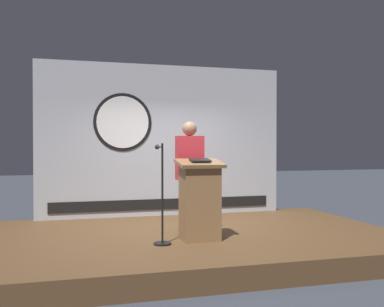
# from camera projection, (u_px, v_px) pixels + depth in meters

# --- Properties ---
(ground_plane) EXTENTS (40.00, 40.00, 0.00)m
(ground_plane) POSITION_uv_depth(u_px,v_px,m) (189.00, 252.00, 6.92)
(ground_plane) COLOR #383D47
(stage_platform) EXTENTS (6.40, 4.00, 0.30)m
(stage_platform) POSITION_uv_depth(u_px,v_px,m) (189.00, 243.00, 6.92)
(stage_platform) COLOR brown
(stage_platform) RESTS_ON ground
(banner_display) EXTENTS (4.74, 0.12, 2.89)m
(banner_display) POSITION_uv_depth(u_px,v_px,m) (162.00, 141.00, 8.66)
(banner_display) COLOR #B2B7C1
(banner_display) RESTS_ON stage_platform
(podium) EXTENTS (0.64, 0.50, 1.16)m
(podium) POSITION_uv_depth(u_px,v_px,m) (200.00, 200.00, 6.39)
(podium) COLOR olive
(podium) RESTS_ON stage_platform
(speaker_person) EXTENTS (0.40, 0.26, 1.71)m
(speaker_person) POSITION_uv_depth(u_px,v_px,m) (190.00, 176.00, 6.84)
(speaker_person) COLOR black
(speaker_person) RESTS_ON stage_platform
(microphone_stand) EXTENTS (0.24, 0.51, 1.37)m
(microphone_stand) POSITION_uv_depth(u_px,v_px,m) (162.00, 209.00, 6.14)
(microphone_stand) COLOR black
(microphone_stand) RESTS_ON stage_platform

